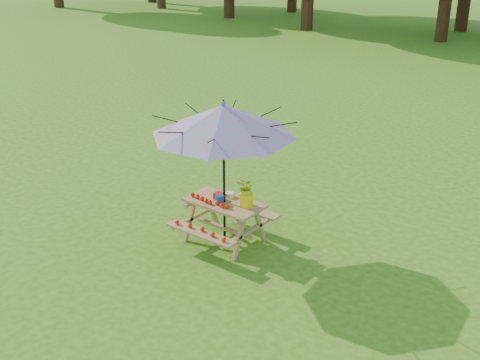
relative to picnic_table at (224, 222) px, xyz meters
The scene contains 5 objects.
picnic_table is the anchor object (origin of this frame).
patio_umbrella 1.62m from the picnic_table, 84.81° to the left, with size 2.65×2.65×2.25m.
produce_bins 0.40m from the picnic_table, 163.83° to the left, with size 0.24×0.41×0.13m.
tomatoes_row 0.44m from the picnic_table, 130.20° to the right, with size 0.77×0.13×0.07m, color red, non-canonical shape.
flower_bucket 0.68m from the picnic_table, 14.26° to the left, with size 0.28×0.25×0.44m.
Camera 1 is at (9.67, -3.79, 4.44)m, focal length 45.00 mm.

